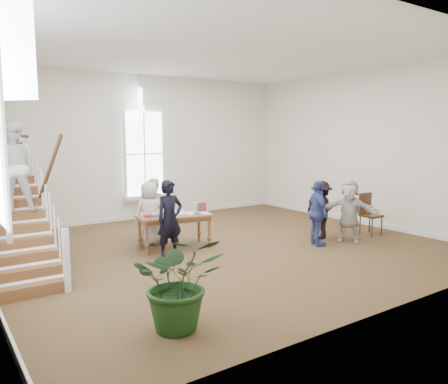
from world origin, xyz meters
TOP-DOWN VIEW (x-y plane):
  - ground at (0.00, 0.00)m, footprint 10.00×10.00m
  - room_shell at (-0.00, 4.39)m, footprint 10.49×10.00m
  - staircase at (-4.34, 0.75)m, footprint 1.10×4.10m
  - library_table at (-0.99, 0.61)m, footprint 1.82×1.11m
  - police_officer at (-1.44, -0.04)m, footprint 0.65×0.45m
  - elderly_woman at (-1.34, 1.21)m, footprint 0.76×0.50m
  - person_yellow at (-1.04, 1.71)m, footprint 0.86×0.72m
  - woman_cluster_a at (1.96, -1.13)m, footprint 0.67×1.00m
  - woman_cluster_b at (2.56, -0.68)m, footprint 1.11×0.92m
  - woman_cluster_c at (2.86, -1.33)m, footprint 1.13×1.48m
  - floor_plant at (-2.96, -3.29)m, footprint 1.54×1.46m
  - side_chair at (4.00, -1.02)m, footprint 0.49×0.49m

SIDE VIEW (x-z plane):
  - ground at x=0.00m, z-range 0.00..0.00m
  - room_shell at x=0.00m, z-range -4.60..5.40m
  - side_chair at x=4.00m, z-range 0.07..1.18m
  - floor_plant at x=-2.96m, z-range 0.00..1.35m
  - library_table at x=-0.99m, z-range 0.28..1.15m
  - woman_cluster_b at x=2.56m, z-range 0.00..1.49m
  - elderly_woman at x=-1.34m, z-range 0.00..1.55m
  - woman_cluster_c at x=2.86m, z-range 0.00..1.56m
  - person_yellow at x=-1.04m, z-range 0.00..1.56m
  - woman_cluster_a at x=1.96m, z-range 0.00..1.58m
  - police_officer at x=-1.44m, z-range 0.00..1.69m
  - staircase at x=-4.34m, z-range 0.16..3.08m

